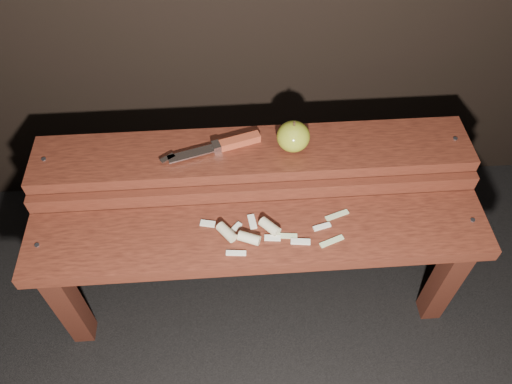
{
  "coord_description": "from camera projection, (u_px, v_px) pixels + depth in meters",
  "views": [
    {
      "loc": [
        -0.06,
        -0.77,
        1.48
      ],
      "look_at": [
        0.0,
        0.06,
        0.45
      ],
      "focal_mm": 35.0,
      "sensor_mm": 36.0,
      "label": 1
    }
  ],
  "objects": [
    {
      "name": "bench_rear_tier",
      "position": [
        253.0,
        171.0,
        1.42
      ],
      "size": [
        1.2,
        0.21,
        0.5
      ],
      "color": "#3A170E",
      "rests_on": "ground"
    },
    {
      "name": "ground",
      "position": [
        257.0,
        292.0,
        1.64
      ],
      "size": [
        60.0,
        60.0,
        0.0
      ],
      "primitive_type": "plane",
      "color": "black"
    },
    {
      "name": "apple_scraps",
      "position": [
        256.0,
        232.0,
        1.27
      ],
      "size": [
        0.39,
        0.12,
        0.03
      ],
      "color": "beige",
      "rests_on": "bench_front_tier"
    },
    {
      "name": "apple",
      "position": [
        293.0,
        136.0,
        1.33
      ],
      "size": [
        0.09,
        0.09,
        0.09
      ],
      "color": "olive",
      "rests_on": "bench_rear_tier"
    },
    {
      "name": "knife",
      "position": [
        227.0,
        144.0,
        1.35
      ],
      "size": [
        0.27,
        0.1,
        0.02
      ],
      "color": "#993B21",
      "rests_on": "bench_rear_tier"
    },
    {
      "name": "bench_front_tier",
      "position": [
        259.0,
        250.0,
        1.32
      ],
      "size": [
        1.2,
        0.2,
        0.42
      ],
      "color": "#3A170E",
      "rests_on": "ground"
    }
  ]
}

